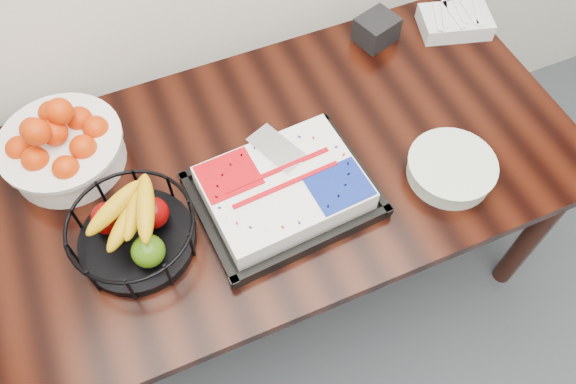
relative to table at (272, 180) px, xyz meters
name	(u,v)px	position (x,y,z in m)	size (l,w,h in m)	color
table	(272,180)	(0.00, 0.00, 0.00)	(1.80, 0.90, 0.75)	black
cake_tray	(284,190)	(-0.01, -0.12, 0.13)	(0.49, 0.40, 0.10)	black
tangerine_bowl	(60,142)	(-0.53, 0.23, 0.18)	(0.34, 0.34, 0.22)	white
fruit_basket	(133,231)	(-0.42, -0.10, 0.16)	(0.32, 0.32, 0.17)	black
plate_stack	(451,169)	(0.45, -0.23, 0.12)	(0.25, 0.25, 0.06)	white
fork_bag	(455,21)	(0.78, 0.28, 0.12)	(0.26, 0.21, 0.07)	silver
napkin_box	(376,30)	(0.51, 0.33, 0.13)	(0.12, 0.11, 0.09)	black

